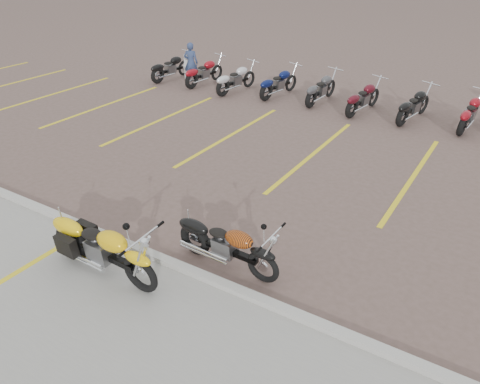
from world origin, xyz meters
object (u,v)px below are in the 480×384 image
object	(u,v)px
yellow_cruiser	(102,249)
person_a	(191,63)
flame_cruiser	(226,246)
bollard	(187,66)

from	to	relation	value
yellow_cruiser	person_a	xyz separation A→B (m)	(-6.34, 10.87, 0.31)
flame_cruiser	bollard	bearing A→B (deg)	133.19
yellow_cruiser	person_a	size ratio (longest dim) A/B	1.52
flame_cruiser	person_a	bearing A→B (deg)	132.47
person_a	bollard	world-z (taller)	person_a
flame_cruiser	yellow_cruiser	bearing A→B (deg)	-140.42
person_a	flame_cruiser	bearing A→B (deg)	110.66
yellow_cruiser	flame_cruiser	bearing A→B (deg)	38.62
flame_cruiser	bollard	world-z (taller)	bollard
flame_cruiser	bollard	size ratio (longest dim) A/B	2.13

